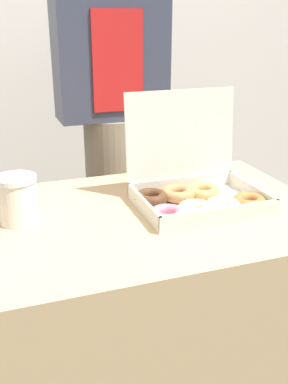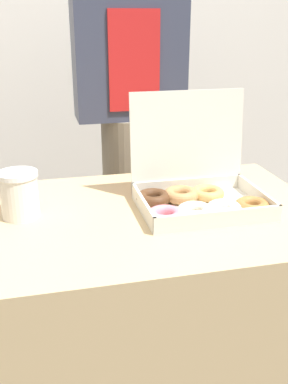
# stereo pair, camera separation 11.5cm
# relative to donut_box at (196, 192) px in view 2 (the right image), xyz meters

# --- Properties ---
(table) EXTENTS (1.11, 0.64, 0.71)m
(table) POSITION_rel_donut_box_xyz_m (-0.22, -0.00, -0.40)
(table) COLOR tan
(table) RESTS_ON ground_plane
(donut_box) EXTENTS (0.36, 0.27, 0.29)m
(donut_box) POSITION_rel_donut_box_xyz_m (0.00, 0.00, 0.00)
(donut_box) COLOR silver
(donut_box) RESTS_ON table
(coffee_cup) EXTENTS (0.10, 0.10, 0.12)m
(coffee_cup) POSITION_rel_donut_box_xyz_m (-0.46, 0.04, 0.02)
(coffee_cup) COLOR silver
(coffee_cup) RESTS_ON table
(person_customer) EXTENTS (0.40, 0.22, 1.58)m
(person_customer) POSITION_rel_donut_box_xyz_m (-0.06, 0.61, 0.10)
(person_customer) COLOR gray
(person_customer) RESTS_ON ground_plane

